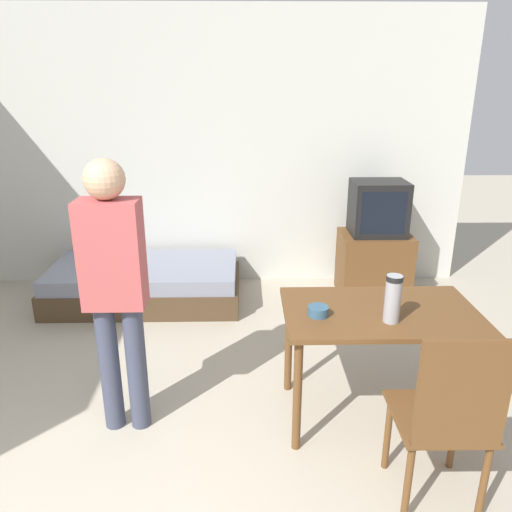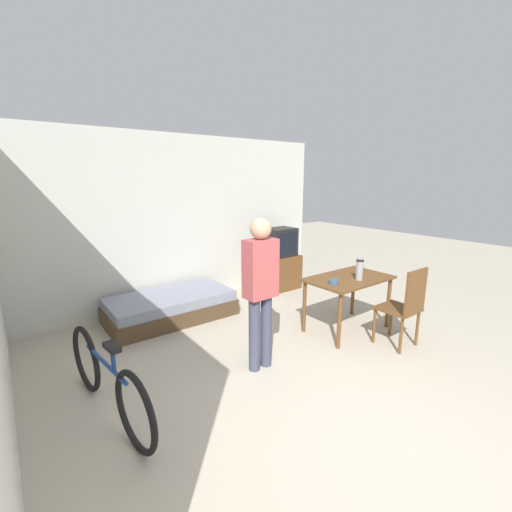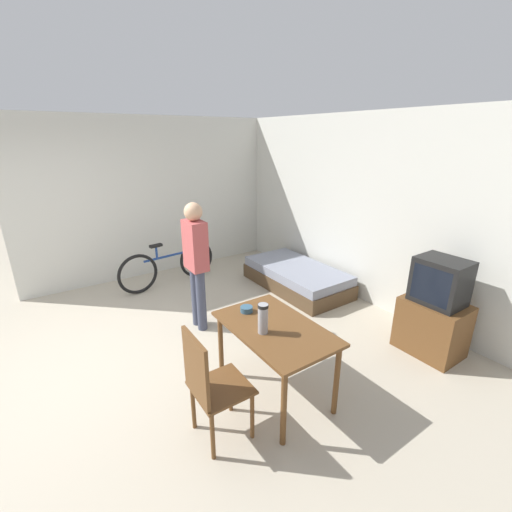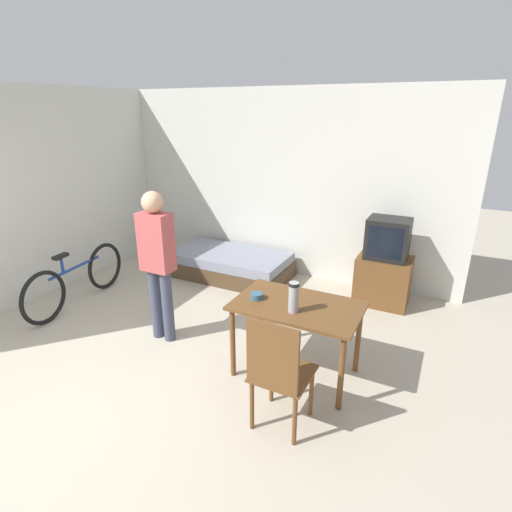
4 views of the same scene
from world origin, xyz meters
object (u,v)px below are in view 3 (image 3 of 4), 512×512
object	(u,v)px
person_standing	(196,258)
thermos_flask	(263,317)
wooden_chair	(209,383)
dining_table	(275,336)
bicycle	(169,265)
daybed	(296,277)
tv	(435,312)
mate_bowl	(247,309)

from	to	relation	value
person_standing	thermos_flask	size ratio (longest dim) A/B	5.93
thermos_flask	wooden_chair	bearing A→B (deg)	-78.53
dining_table	bicycle	size ratio (longest dim) A/B	0.67
daybed	wooden_chair	world-z (taller)	wooden_chair
daybed	thermos_flask	size ratio (longest dim) A/B	6.45
tv	person_standing	distance (m)	2.84
person_standing	thermos_flask	bearing A→B (deg)	-3.14
dining_table	bicycle	world-z (taller)	bicycle
daybed	person_standing	xyz separation A→B (m)	(0.23, -1.86, 0.78)
wooden_chair	person_standing	distance (m)	1.85
tv	mate_bowl	size ratio (longest dim) A/B	9.31
tv	wooden_chair	size ratio (longest dim) A/B	1.14
dining_table	bicycle	bearing A→B (deg)	178.07
dining_table	thermos_flask	size ratio (longest dim) A/B	4.14
wooden_chair	thermos_flask	bearing A→B (deg)	101.47
person_standing	tv	bearing A→B (deg)	44.67
dining_table	mate_bowl	bearing A→B (deg)	-170.45
thermos_flask	tv	bearing A→B (deg)	77.91
bicycle	mate_bowl	distance (m)	2.72
dining_table	mate_bowl	size ratio (longest dim) A/B	9.39
dining_table	wooden_chair	distance (m)	0.77
daybed	dining_table	distance (m)	2.56
person_standing	mate_bowl	size ratio (longest dim) A/B	13.45
daybed	person_standing	distance (m)	2.02
wooden_chair	bicycle	world-z (taller)	wooden_chair
tv	mate_bowl	bearing A→B (deg)	-113.07
daybed	mate_bowl	distance (m)	2.39
wooden_chair	bicycle	xyz separation A→B (m)	(-3.20, 0.85, -0.22)
daybed	mate_bowl	bearing A→B (deg)	-53.25
dining_table	bicycle	distance (m)	3.08
tv	dining_table	size ratio (longest dim) A/B	0.99
bicycle	person_standing	world-z (taller)	person_standing
wooden_chair	bicycle	bearing A→B (deg)	165.10
bicycle	mate_bowl	world-z (taller)	mate_bowl
daybed	bicycle	world-z (taller)	bicycle
wooden_chair	thermos_flask	world-z (taller)	thermos_flask
dining_table	person_standing	xyz separation A→B (m)	(-1.54, -0.06, 0.32)
dining_table	mate_bowl	world-z (taller)	mate_bowl
daybed	mate_bowl	size ratio (longest dim) A/B	14.63
person_standing	wooden_chair	bearing A→B (deg)	-22.25
dining_table	person_standing	size ratio (longest dim) A/B	0.70
wooden_chair	mate_bowl	distance (m)	0.88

